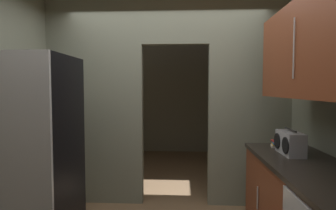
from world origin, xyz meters
TOP-DOWN VIEW (x-y plane):
  - kitchen_partition at (-0.03, 1.33)m, footprint 3.14×0.12m
  - adjoining_room_shell at (0.00, 3.41)m, footprint 3.14×3.16m
  - refrigerator at (-1.16, 0.09)m, footprint 0.73×0.75m
  - upper_cabinet_counterside at (1.24, -0.08)m, footprint 0.36×1.75m
  - boombox at (1.21, 0.34)m, footprint 0.17×0.37m
  - book_stack at (1.20, 0.66)m, footprint 0.15×0.15m

SIDE VIEW (x-z plane):
  - refrigerator at x=-1.16m, z-range 0.00..1.80m
  - book_stack at x=1.20m, z-range 0.90..0.97m
  - boombox at x=1.21m, z-range 0.88..1.12m
  - adjoining_room_shell at x=0.00m, z-range 0.00..2.84m
  - kitchen_partition at x=-0.03m, z-range 0.10..2.94m
  - upper_cabinet_counterside at x=1.24m, z-range 1.43..2.22m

